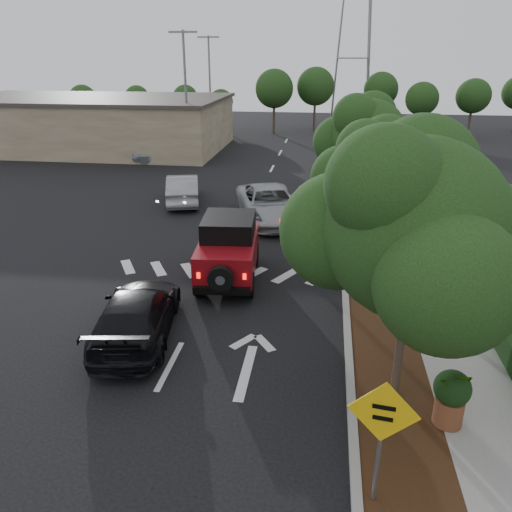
% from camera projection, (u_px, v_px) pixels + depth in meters
% --- Properties ---
extents(ground, '(120.00, 120.00, 0.00)m').
position_uv_depth(ground, '(170.00, 365.00, 12.92)').
color(ground, black).
rests_on(ground, ground).
extents(curb, '(0.20, 70.00, 0.15)m').
position_uv_depth(curb, '(341.00, 225.00, 23.30)').
color(curb, '#9E9B93').
rests_on(curb, ground).
extents(planting_strip, '(1.80, 70.00, 0.12)m').
position_uv_depth(planting_strip, '(363.00, 226.00, 23.18)').
color(planting_strip, black).
rests_on(planting_strip, ground).
extents(sidewalk, '(2.00, 70.00, 0.12)m').
position_uv_depth(sidewalk, '(405.00, 228.00, 22.93)').
color(sidewalk, gray).
rests_on(sidewalk, ground).
extents(hedge, '(0.80, 70.00, 0.80)m').
position_uv_depth(hedge, '(438.00, 222.00, 22.62)').
color(hedge, black).
rests_on(hedge, ground).
extents(commercial_building, '(22.00, 12.00, 4.00)m').
position_uv_depth(commercial_building, '(90.00, 124.00, 41.74)').
color(commercial_building, '#7C6955').
rests_on(commercial_building, ground).
extents(transmission_tower, '(7.00, 4.00, 28.00)m').
position_uv_depth(transmission_tower, '(348.00, 125.00, 56.15)').
color(transmission_tower, slate).
rests_on(transmission_tower, ground).
extents(street_tree_near, '(3.80, 3.80, 5.92)m').
position_uv_depth(street_tree_near, '(393.00, 397.00, 11.74)').
color(street_tree_near, black).
rests_on(street_tree_near, ground).
extents(street_tree_mid, '(3.20, 3.20, 5.32)m').
position_uv_depth(street_tree_mid, '(372.00, 275.00, 18.16)').
color(street_tree_mid, black).
rests_on(street_tree_mid, ground).
extents(street_tree_far, '(3.40, 3.40, 5.62)m').
position_uv_depth(street_tree_far, '(362.00, 220.00, 24.12)').
color(street_tree_far, black).
rests_on(street_tree_far, ground).
extents(light_pole_a, '(2.00, 0.22, 9.00)m').
position_uv_depth(light_pole_a, '(189.00, 160.00, 37.60)').
color(light_pole_a, slate).
rests_on(light_pole_a, ground).
extents(light_pole_b, '(2.00, 0.22, 9.00)m').
position_uv_depth(light_pole_b, '(212.00, 136.00, 48.73)').
color(light_pole_b, slate).
rests_on(light_pole_b, ground).
extents(red_jeep, '(2.25, 4.46, 2.23)m').
position_uv_depth(red_jeep, '(229.00, 247.00, 17.65)').
color(red_jeep, black).
rests_on(red_jeep, ground).
extents(silver_suv_ahead, '(4.28, 6.31, 1.61)m').
position_uv_depth(silver_suv_ahead, '(269.00, 204.00, 23.88)').
color(silver_suv_ahead, '#A3A7AB').
rests_on(silver_suv_ahead, ground).
extents(black_suv_oncoming, '(2.71, 5.12, 1.42)m').
position_uv_depth(black_suv_oncoming, '(137.00, 314.00, 14.01)').
color(black_suv_oncoming, black).
rests_on(black_suv_oncoming, ground).
extents(silver_sedan_oncoming, '(2.76, 4.91, 1.53)m').
position_uv_depth(silver_sedan_oncoming, '(183.00, 189.00, 26.72)').
color(silver_sedan_oncoming, '#929398').
rests_on(silver_sedan_oncoming, ground).
extents(parked_suv, '(4.06, 1.93, 1.34)m').
position_uv_depth(parked_suv, '(160.00, 154.00, 36.45)').
color(parked_suv, '#9A9CA1').
rests_on(parked_suv, ground).
extents(speed_hump_sign, '(1.18, 0.18, 2.52)m').
position_uv_depth(speed_hump_sign, '(382.00, 427.00, 8.29)').
color(speed_hump_sign, slate).
rests_on(speed_hump_sign, ground).
extents(terracotta_planter, '(0.77, 0.77, 1.35)m').
position_uv_depth(terracotta_planter, '(452.00, 393.00, 10.45)').
color(terracotta_planter, brown).
rests_on(terracotta_planter, ground).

